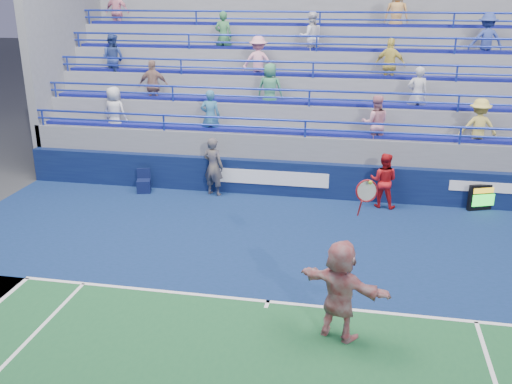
% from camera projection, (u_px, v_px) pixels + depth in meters
% --- Properties ---
extents(ground, '(120.00, 120.00, 0.00)m').
position_uv_depth(ground, '(268.00, 302.00, 11.77)').
color(ground, '#333538').
extents(sponsor_wall, '(18.00, 0.32, 1.10)m').
position_uv_depth(sponsor_wall, '(303.00, 180.00, 17.60)').
color(sponsor_wall, '#0B143D').
rests_on(sponsor_wall, ground).
extents(bleacher_stand, '(18.00, 5.60, 6.13)m').
position_uv_depth(bleacher_stand, '(315.00, 122.00, 20.75)').
color(bleacher_stand, slate).
rests_on(bleacher_stand, ground).
extents(serve_speed_board, '(1.10, 0.52, 0.79)m').
position_uv_depth(serve_speed_board, '(487.00, 197.00, 16.56)').
color(serve_speed_board, black).
rests_on(serve_speed_board, ground).
extents(judge_chair, '(0.52, 0.53, 0.74)m').
position_uv_depth(judge_chair, '(144.00, 185.00, 18.07)').
color(judge_chair, '#0C1339').
rests_on(judge_chair, ground).
extents(tennis_player, '(1.87, 1.25, 3.10)m').
position_uv_depth(tennis_player, '(340.00, 290.00, 10.31)').
color(tennis_player, silver).
rests_on(tennis_player, ground).
extents(line_judge, '(0.78, 0.62, 1.85)m').
position_uv_depth(line_judge, '(213.00, 167.00, 17.61)').
color(line_judge, '#15193A').
rests_on(line_judge, ground).
extents(ball_girl, '(0.90, 0.76, 1.65)m').
position_uv_depth(ball_girl, '(384.00, 181.00, 16.65)').
color(ball_girl, red).
rests_on(ball_girl, ground).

